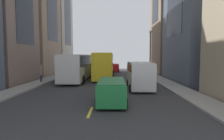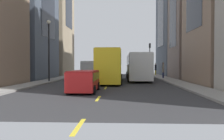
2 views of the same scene
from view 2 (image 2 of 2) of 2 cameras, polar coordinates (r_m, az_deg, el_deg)
name	(u,v)px [view 2 (image 2 of 2)]	position (r m, az deg, el deg)	size (l,w,h in m)	color
ground_plane	(111,81)	(28.22, -0.32, -2.72)	(41.00, 41.00, 0.00)	#333335
sidewalk_west	(170,80)	(28.82, 14.68, -2.52)	(2.07, 44.00, 0.15)	gray
sidewalk_east	(53,80)	(29.54, -14.96, -2.43)	(2.07, 44.00, 0.15)	gray
lane_stripe_0	(115,74)	(49.17, 0.89, -0.97)	(0.16, 2.00, 0.01)	yellow
lane_stripe_1	(115,75)	(43.18, 0.67, -1.29)	(0.16, 2.00, 0.01)	yellow
lane_stripe_2	(113,77)	(37.19, 0.37, -1.72)	(0.16, 2.00, 0.01)	yellow
lane_stripe_3	(112,79)	(31.21, -0.05, -2.31)	(0.16, 2.00, 0.01)	yellow
lane_stripe_4	(109,82)	(25.23, -0.66, -3.19)	(0.16, 2.00, 0.01)	yellow
lane_stripe_5	(106,88)	(19.27, -1.66, -4.60)	(0.16, 2.00, 0.01)	yellow
lane_stripe_6	(98,98)	(13.34, -3.55, -7.28)	(0.16, 2.00, 0.01)	yellow
lane_stripe_7	(79,127)	(7.52, -8.55, -14.11)	(0.16, 2.00, 0.01)	yellow
building_west_0	(188,11)	(45.38, 18.76, 14.08)	(10.09, 11.73, 24.10)	#4C5666
building_west_1	(197,8)	(35.06, 20.90, 14.49)	(6.84, 7.40, 20.05)	#7A665B
city_bus_white	(138,65)	(29.17, 6.58, 1.36)	(2.80, 11.40, 3.35)	silver
streetcar_yellow	(111,64)	(26.13, -0.37, 1.62)	(2.70, 12.42, 3.59)	yellow
delivery_van_white	(89,68)	(36.19, -5.79, 0.57)	(2.25, 5.10, 2.58)	white
car_red_0	(84,79)	(16.51, -7.18, -2.39)	(2.01, 4.24, 1.58)	red
car_green_1	(108,71)	(41.12, -1.10, -0.15)	(1.97, 4.17, 1.56)	#1E7238
pedestrian_walking_far	(156,69)	(42.43, 11.07, 0.35)	(0.37, 0.37, 2.11)	gold
pedestrian_crossing_mid	(163,70)	(32.55, 12.96, 0.09)	(0.30, 0.30, 2.16)	navy
traffic_light_near_corner	(150,53)	(43.99, 9.64, 4.35)	(0.32, 0.44, 6.00)	black
streetlamp_near	(49,44)	(26.56, -15.86, 6.50)	(0.44, 0.44, 6.94)	black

